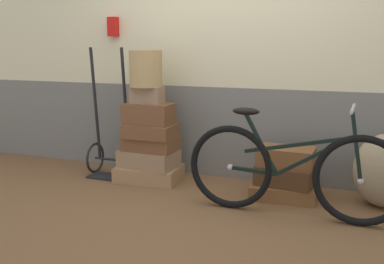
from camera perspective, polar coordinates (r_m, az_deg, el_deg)
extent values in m
cube|color=brown|center=(3.96, 1.38, -9.13)|extent=(9.16, 5.20, 0.06)
cube|color=slate|center=(4.61, 4.99, 0.06)|extent=(7.16, 0.20, 0.92)
cube|color=red|center=(4.91, -10.04, 13.11)|extent=(0.10, 0.08, 0.20)
cube|color=#9E754C|center=(4.51, -5.50, -5.26)|extent=(0.65, 0.46, 0.15)
cube|color=#937051|center=(4.46, -5.55, -3.37)|extent=(0.58, 0.39, 0.17)
cube|color=brown|center=(4.41, -5.27, -1.48)|extent=(0.52, 0.34, 0.14)
cube|color=brown|center=(4.36, -5.36, 0.13)|extent=(0.48, 0.32, 0.13)
cube|color=brown|center=(4.37, -5.54, 2.33)|extent=(0.46, 0.30, 0.20)
cube|color=#937051|center=(4.35, -5.75, 4.70)|extent=(0.31, 0.21, 0.16)
cube|color=brown|center=(4.08, 11.52, -7.36)|extent=(0.60, 0.44, 0.12)
cube|color=#4C2D19|center=(4.03, 11.84, -5.43)|extent=(0.52, 0.37, 0.17)
cube|color=brown|center=(4.02, 11.93, -3.04)|extent=(0.49, 0.32, 0.16)
cylinder|color=tan|center=(4.32, -5.93, 8.06)|extent=(0.32, 0.32, 0.35)
torus|color=black|center=(4.84, -12.26, -3.23)|extent=(0.03, 0.32, 0.32)
torus|color=black|center=(4.63, -7.98, -3.73)|extent=(0.03, 0.32, 0.32)
cylinder|color=black|center=(4.73, -10.17, -3.48)|extent=(0.41, 0.02, 0.02)
cylinder|color=black|center=(4.72, -12.24, 3.54)|extent=(0.03, 0.12, 1.15)
cylinder|color=black|center=(4.54, -8.50, 3.37)|extent=(0.03, 0.12, 1.15)
cube|color=black|center=(4.69, -10.80, -5.61)|extent=(0.37, 0.22, 0.02)
torus|color=black|center=(3.69, 4.90, -4.50)|extent=(0.70, 0.07, 0.70)
sphere|color=#B2B2B7|center=(3.69, 4.90, -4.50)|extent=(0.05, 0.05, 0.05)
torus|color=black|center=(3.54, 20.73, -5.88)|extent=(0.70, 0.07, 0.70)
sphere|color=#B2B2B7|center=(3.54, 20.73, -5.88)|extent=(0.05, 0.05, 0.05)
cube|color=black|center=(3.52, 15.11, -3.08)|extent=(0.55, 0.04, 0.36)
cube|color=black|center=(3.57, 8.82, -1.52)|extent=(0.28, 0.03, 0.48)
cube|color=black|center=(3.64, 7.78, -4.91)|extent=(0.38, 0.03, 0.05)
cube|color=black|center=(3.52, 13.08, -1.61)|extent=(0.80, 0.04, 0.20)
cube|color=black|center=(3.48, 20.29, -1.83)|extent=(0.12, 0.03, 0.51)
ellipsoid|color=black|center=(3.56, 6.91, 2.65)|extent=(0.22, 0.09, 0.06)
cylinder|color=#A5A5AD|center=(3.43, 19.88, 2.84)|extent=(0.03, 0.46, 0.02)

